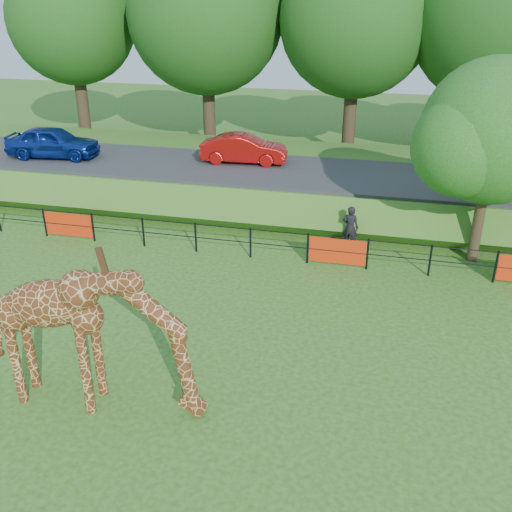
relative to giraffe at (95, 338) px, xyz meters
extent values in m
plane|color=#2D5D17|center=(1.32, 0.32, -1.72)|extent=(90.00, 90.00, 0.00)
cube|color=#2D5D17|center=(1.32, 15.82, -1.07)|extent=(40.00, 9.00, 1.30)
cube|color=#2D2E30|center=(1.32, 14.32, -0.36)|extent=(40.00, 5.00, 0.12)
imported|color=navy|center=(-9.49, 13.86, 0.41)|extent=(4.37, 2.17, 1.43)
imported|color=red|center=(-0.69, 15.08, 0.33)|extent=(3.93, 1.64, 1.26)
imported|color=black|center=(4.59, 9.92, -0.92)|extent=(0.64, 0.47, 1.60)
cylinder|color=#372919|center=(8.82, 9.92, -0.12)|extent=(0.36, 0.36, 3.20)
sphere|color=#175216|center=(8.82, 9.92, 2.74)|extent=(4.60, 4.60, 4.60)
sphere|color=#175216|center=(7.90, 9.23, 2.40)|extent=(3.22, 3.22, 3.22)
cylinder|color=#372919|center=(-12.68, 22.32, 0.78)|extent=(0.70, 0.70, 5.00)
sphere|color=#194913|center=(-12.68, 22.32, 5.26)|extent=(7.20, 7.20, 7.20)
cylinder|color=#372919|center=(-4.68, 22.32, 0.78)|extent=(0.70, 0.70, 5.00)
sphere|color=#194913|center=(-4.68, 22.32, 5.59)|extent=(8.40, 8.40, 8.40)
cylinder|color=#372919|center=(3.32, 22.32, 0.78)|extent=(0.70, 0.70, 5.00)
sphere|color=#194913|center=(3.32, 22.32, 5.42)|extent=(7.80, 7.80, 7.80)
cylinder|color=#372919|center=(10.32, 22.32, 0.78)|extent=(0.70, 0.70, 5.00)
sphere|color=#194913|center=(10.32, 22.32, 5.70)|extent=(8.80, 8.80, 8.80)
camera|label=1|loc=(5.80, -9.17, 6.75)|focal=40.00mm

